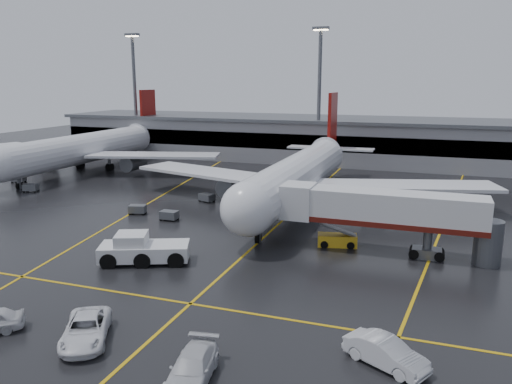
% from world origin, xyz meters
% --- Properties ---
extents(ground, '(220.00, 220.00, 0.00)m').
position_xyz_m(ground, '(0.00, 0.00, 0.00)').
color(ground, black).
rests_on(ground, ground).
extents(apron_line_centre, '(0.25, 90.00, 0.02)m').
position_xyz_m(apron_line_centre, '(0.00, 0.00, 0.01)').
color(apron_line_centre, gold).
rests_on(apron_line_centre, ground).
extents(apron_line_stop, '(60.00, 0.25, 0.02)m').
position_xyz_m(apron_line_stop, '(0.00, -22.00, 0.01)').
color(apron_line_stop, gold).
rests_on(apron_line_stop, ground).
extents(apron_line_left, '(9.99, 69.35, 0.02)m').
position_xyz_m(apron_line_left, '(-20.00, 10.00, 0.01)').
color(apron_line_left, gold).
rests_on(apron_line_left, ground).
extents(apron_line_right, '(7.57, 69.64, 0.02)m').
position_xyz_m(apron_line_right, '(18.00, 10.00, 0.01)').
color(apron_line_right, gold).
rests_on(apron_line_right, ground).
extents(terminal, '(122.00, 19.00, 8.60)m').
position_xyz_m(terminal, '(0.00, 47.93, 4.32)').
color(terminal, gray).
rests_on(terminal, ground).
extents(light_mast_left, '(3.00, 1.20, 25.45)m').
position_xyz_m(light_mast_left, '(-45.00, 42.00, 14.47)').
color(light_mast_left, '#595B60').
rests_on(light_mast_left, ground).
extents(light_mast_mid, '(3.00, 1.20, 25.45)m').
position_xyz_m(light_mast_mid, '(-5.00, 42.00, 14.47)').
color(light_mast_mid, '#595B60').
rests_on(light_mast_mid, ground).
extents(main_airliner, '(48.80, 45.60, 14.10)m').
position_xyz_m(main_airliner, '(0.00, 9.70, 4.21)').
color(main_airliner, silver).
rests_on(main_airliner, ground).
extents(second_airliner, '(48.80, 45.60, 14.10)m').
position_xyz_m(second_airliner, '(-42.00, 21.70, 4.21)').
color(second_airliner, silver).
rests_on(second_airliner, ground).
extents(jet_bridge, '(19.90, 3.40, 6.05)m').
position_xyz_m(jet_bridge, '(11.87, -6.00, 3.93)').
color(jet_bridge, silver).
rests_on(jet_bridge, ground).
extents(pushback_tractor, '(8.39, 5.86, 2.78)m').
position_xyz_m(pushback_tractor, '(-7.94, -15.65, 1.11)').
color(pushback_tractor, silver).
rests_on(pushback_tractor, ground).
extents(belt_loader, '(4.03, 2.46, 2.39)m').
position_xyz_m(belt_loader, '(7.64, -5.35, 0.59)').
color(belt_loader, gold).
rests_on(belt_loader, ground).
extents(service_van_a, '(4.96, 6.17, 1.56)m').
position_xyz_m(service_van_a, '(-3.68, -28.94, 0.78)').
color(service_van_a, white).
rests_on(service_van_a, ground).
extents(service_van_b, '(3.04, 5.57, 1.53)m').
position_xyz_m(service_van_b, '(4.46, -30.60, 0.77)').
color(service_van_b, silver).
rests_on(service_van_b, ground).
extents(service_van_c, '(5.19, 3.87, 1.64)m').
position_xyz_m(service_van_c, '(14.15, -25.59, 0.82)').
color(service_van_c, silver).
rests_on(service_van_c, ground).
extents(baggage_cart_a, '(2.01, 1.32, 1.12)m').
position_xyz_m(baggage_cart_a, '(-12.47, -2.66, 0.63)').
color(baggage_cart_a, '#595B60').
rests_on(baggage_cart_a, ground).
extents(baggage_cart_b, '(2.29, 1.83, 1.12)m').
position_xyz_m(baggage_cart_b, '(-17.48, -1.45, 0.63)').
color(baggage_cart_b, '#595B60').
rests_on(baggage_cart_b, ground).
extents(baggage_cart_c, '(2.33, 1.92, 1.12)m').
position_xyz_m(baggage_cart_c, '(-12.22, 7.08, 0.63)').
color(baggage_cart_c, '#595B60').
rests_on(baggage_cart_c, ground).
extents(baggage_cart_d, '(2.24, 1.71, 1.12)m').
position_xyz_m(baggage_cart_d, '(-46.02, 9.01, 0.63)').
color(baggage_cart_d, '#595B60').
rests_on(baggage_cart_d, ground).
extents(baggage_cart_e, '(2.30, 1.85, 1.12)m').
position_xyz_m(baggage_cart_e, '(-39.11, 4.24, 0.63)').
color(baggage_cart_e, '#595B60').
rests_on(baggage_cart_e, ground).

